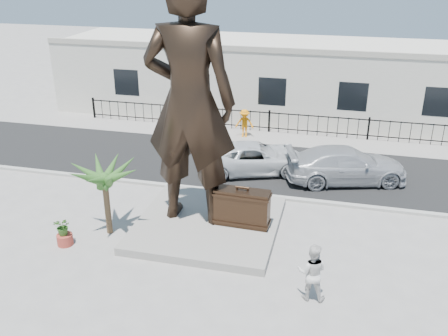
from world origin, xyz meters
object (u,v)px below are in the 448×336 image
(tourist, at_px, (312,272))
(car_white, at_px, (254,158))
(suitcase, at_px, (242,208))
(statue, at_px, (189,102))

(tourist, height_order, car_white, tourist)
(suitcase, relative_size, car_white, 0.40)
(statue, relative_size, car_white, 1.79)
(suitcase, bearing_deg, car_white, 98.10)
(suitcase, height_order, car_white, suitcase)
(suitcase, bearing_deg, tourist, -47.46)
(tourist, bearing_deg, car_white, -70.23)
(tourist, bearing_deg, suitcase, -50.78)
(statue, height_order, car_white, statue)
(suitcase, bearing_deg, statue, 177.00)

